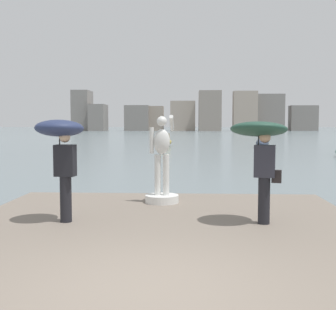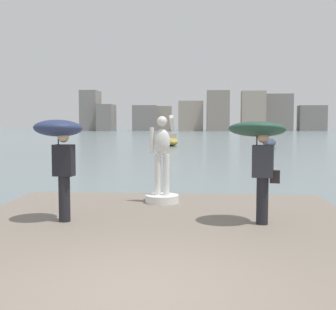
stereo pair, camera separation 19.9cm
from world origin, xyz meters
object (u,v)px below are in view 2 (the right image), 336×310
Objects in this scene: statue_white_figure at (162,173)px; onlooker_left at (60,141)px; boat_rightward at (171,141)px; boat_far at (269,143)px; onlooker_right at (259,142)px.

statue_white_figure is 2.89m from onlooker_left.
onlooker_left is at bearing -89.79° from boat_rightward.
boat_far is (9.27, 33.57, -1.52)m from onlooker_left.
boat_rightward is (-3.90, 36.17, -1.45)m from onlooker_right.
statue_white_figure is 32.34m from boat_far.
onlooker_left is 34.86m from boat_far.
statue_white_figure reaches higher than boat_rightward.
onlooker_left reaches higher than onlooker_right.
boat_rightward is (-9.40, 2.65, 0.07)m from boat_far.
onlooker_right is 34.01m from boat_far.
onlooker_left reaches higher than boat_far.
statue_white_figure reaches higher than onlooker_left.
onlooker_right is (3.76, 0.04, -0.01)m from onlooker_left.
onlooker_left is 0.37× the size of boat_far.
statue_white_figure reaches higher than onlooker_right.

